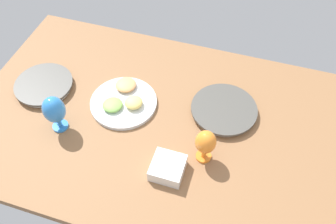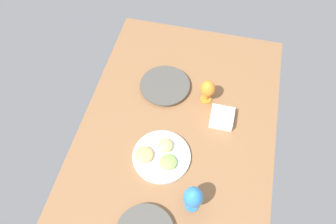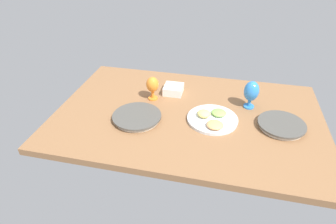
# 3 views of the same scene
# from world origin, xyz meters

# --- Properties ---
(ground_plane) EXTENTS (1.60, 1.04, 0.04)m
(ground_plane) POSITION_xyz_m (0.00, 0.00, -0.02)
(ground_plane) COLOR #8C603D
(dinner_plate_left) EXTENTS (0.26, 0.26, 0.03)m
(dinner_plate_left) POSITION_xyz_m (-0.54, 0.02, 0.02)
(dinner_plate_left) COLOR silver
(dinner_plate_left) RESTS_ON ground_plane
(dinner_plate_right) EXTENTS (0.29, 0.29, 0.03)m
(dinner_plate_right) POSITION_xyz_m (0.28, 0.13, 0.02)
(dinner_plate_right) COLOR silver
(dinner_plate_right) RESTS_ON ground_plane
(fruit_platter) EXTENTS (0.30, 0.30, 0.05)m
(fruit_platter) POSITION_xyz_m (-0.15, 0.05, 0.02)
(fruit_platter) COLOR silver
(fruit_platter) RESTS_ON ground_plane
(hurricane_glass_orange) EXTENTS (0.08, 0.08, 0.16)m
(hurricane_glass_orange) POSITION_xyz_m (0.25, -0.12, 0.10)
(hurricane_glass_orange) COLOR orange
(hurricane_glass_orange) RESTS_ON ground_plane
(hurricane_glass_blue) EXTENTS (0.09, 0.09, 0.18)m
(hurricane_glass_blue) POSITION_xyz_m (-0.36, -0.15, 0.11)
(hurricane_glass_blue) COLOR #3182D6
(hurricane_glass_blue) RESTS_ON ground_plane
(square_bowl_white) EXTENTS (0.12, 0.12, 0.06)m
(square_bowl_white) POSITION_xyz_m (0.14, -0.22, 0.03)
(square_bowl_white) COLOR white
(square_bowl_white) RESTS_ON ground_plane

